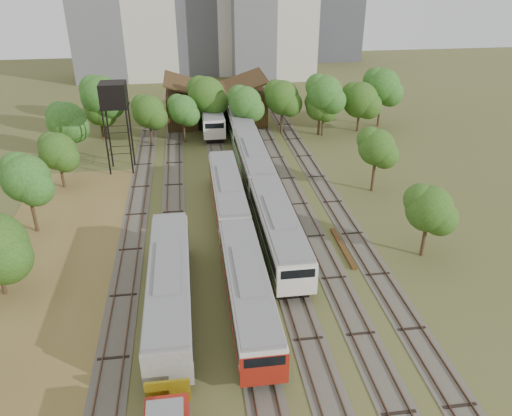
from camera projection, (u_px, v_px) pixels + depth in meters
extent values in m
plane|color=#475123|center=(290.00, 375.00, 33.62)|extent=(240.00, 240.00, 0.00)
cube|color=brown|center=(41.00, 321.00, 38.44)|extent=(14.00, 60.00, 0.04)
cube|color=#4C473D|center=(136.00, 214.00, 54.16)|extent=(2.60, 80.00, 0.06)
cube|color=#472D1E|center=(129.00, 214.00, 54.03)|extent=(0.08, 80.00, 0.14)
cube|color=#472D1E|center=(143.00, 213.00, 54.21)|extent=(0.08, 80.00, 0.14)
cube|color=#4C473D|center=(173.00, 212.00, 54.65)|extent=(2.60, 80.00, 0.06)
cube|color=#472D1E|center=(167.00, 212.00, 54.52)|extent=(0.08, 80.00, 0.14)
cube|color=#472D1E|center=(180.00, 211.00, 54.70)|extent=(0.08, 80.00, 0.14)
cube|color=#4C473D|center=(228.00, 209.00, 55.40)|extent=(2.60, 80.00, 0.06)
cube|color=#472D1E|center=(221.00, 208.00, 55.27)|extent=(0.08, 80.00, 0.14)
cube|color=#472D1E|center=(234.00, 207.00, 55.45)|extent=(0.08, 80.00, 0.14)
cube|color=#4C473D|center=(263.00, 206.00, 55.89)|extent=(2.60, 80.00, 0.06)
cube|color=#472D1E|center=(257.00, 206.00, 55.76)|extent=(0.08, 80.00, 0.14)
cube|color=#472D1E|center=(270.00, 205.00, 55.94)|extent=(0.08, 80.00, 0.14)
cube|color=#4C473D|center=(298.00, 204.00, 56.39)|extent=(2.60, 80.00, 0.06)
cube|color=#472D1E|center=(292.00, 204.00, 56.26)|extent=(0.08, 80.00, 0.14)
cube|color=#472D1E|center=(304.00, 203.00, 56.44)|extent=(0.08, 80.00, 0.14)
cube|color=#4C473D|center=(332.00, 202.00, 56.88)|extent=(2.60, 80.00, 0.06)
cube|color=#472D1E|center=(326.00, 202.00, 56.75)|extent=(0.08, 80.00, 0.14)
cube|color=#472D1E|center=(339.00, 201.00, 56.93)|extent=(0.08, 80.00, 0.14)
cube|color=black|center=(248.00, 306.00, 39.43)|extent=(2.33, 15.64, 0.85)
cube|color=silver|center=(248.00, 288.00, 38.63)|extent=(3.08, 17.00, 2.65)
cube|color=black|center=(248.00, 285.00, 38.49)|extent=(3.14, 15.64, 0.90)
cube|color=slate|center=(247.00, 272.00, 37.94)|extent=(2.83, 16.66, 0.38)
cube|color=maroon|center=(248.00, 296.00, 38.97)|extent=(3.14, 16.66, 0.48)
cube|color=maroon|center=(264.00, 370.00, 31.24)|extent=(3.12, 0.25, 2.39)
cube|color=black|center=(228.00, 207.00, 54.85)|extent=(2.33, 15.64, 0.85)
cube|color=silver|center=(228.00, 193.00, 54.06)|extent=(3.08, 17.00, 2.65)
cube|color=black|center=(228.00, 190.00, 53.91)|extent=(3.14, 15.64, 0.90)
cube|color=slate|center=(227.00, 180.00, 53.36)|extent=(2.83, 16.66, 0.38)
cube|color=maroon|center=(228.00, 199.00, 54.39)|extent=(3.14, 16.66, 0.48)
cube|color=black|center=(278.00, 245.00, 47.65)|extent=(2.46, 15.64, 0.89)
cube|color=silver|center=(278.00, 228.00, 46.81)|extent=(3.24, 17.00, 2.80)
cube|color=black|center=(278.00, 225.00, 46.65)|extent=(3.30, 15.64, 0.95)
cube|color=slate|center=(279.00, 213.00, 46.08)|extent=(2.98, 16.66, 0.40)
cube|color=#186324|center=(278.00, 236.00, 47.16)|extent=(3.30, 16.66, 0.50)
cube|color=silver|center=(297.00, 282.00, 39.42)|extent=(3.28, 0.25, 2.52)
cube|color=black|center=(253.00, 174.00, 63.07)|extent=(2.46, 15.64, 0.89)
cube|color=silver|center=(253.00, 160.00, 62.23)|extent=(3.24, 17.00, 2.80)
cube|color=black|center=(253.00, 158.00, 62.08)|extent=(3.30, 15.64, 0.95)
cube|color=slate|center=(253.00, 148.00, 61.50)|extent=(2.98, 16.66, 0.40)
cube|color=#186324|center=(253.00, 166.00, 62.59)|extent=(3.30, 16.66, 0.50)
cube|color=black|center=(238.00, 130.00, 78.50)|extent=(2.46, 15.64, 0.89)
cube|color=silver|center=(238.00, 119.00, 77.66)|extent=(3.24, 17.00, 2.80)
cube|color=black|center=(238.00, 117.00, 77.50)|extent=(3.30, 15.64, 0.95)
cube|color=slate|center=(238.00, 109.00, 76.93)|extent=(2.98, 16.66, 0.40)
cube|color=#186324|center=(238.00, 124.00, 78.01)|extent=(3.30, 16.66, 0.50)
cube|color=black|center=(212.00, 126.00, 80.63)|extent=(2.45, 14.72, 0.89)
cube|color=silver|center=(211.00, 115.00, 79.79)|extent=(3.23, 16.00, 2.79)
cube|color=black|center=(211.00, 113.00, 79.64)|extent=(3.29, 14.72, 0.95)
cube|color=slate|center=(211.00, 105.00, 79.06)|extent=(2.97, 15.68, 0.40)
cube|color=#186324|center=(212.00, 119.00, 80.14)|extent=(3.29, 15.68, 0.50)
cube|color=silver|center=(215.00, 131.00, 72.84)|extent=(3.27, 0.25, 2.51)
cube|color=gold|center=(168.00, 392.00, 30.23)|extent=(2.72, 0.20, 1.81)
cube|color=black|center=(171.00, 305.00, 39.62)|extent=(2.43, 16.56, 0.88)
cube|color=gray|center=(169.00, 286.00, 38.79)|extent=(3.20, 18.00, 2.76)
cube|color=black|center=(169.00, 282.00, 38.64)|extent=(3.26, 16.56, 0.94)
cube|color=slate|center=(168.00, 269.00, 38.07)|extent=(2.94, 17.64, 0.40)
cylinder|color=black|center=(106.00, 144.00, 62.06)|extent=(0.21, 0.21, 8.38)
cylinder|color=black|center=(130.00, 143.00, 62.41)|extent=(0.21, 0.21, 8.38)
cylinder|color=black|center=(109.00, 136.00, 64.55)|extent=(0.21, 0.21, 8.38)
cylinder|color=black|center=(132.00, 135.00, 64.90)|extent=(0.21, 0.21, 8.38)
cube|color=black|center=(115.00, 106.00, 61.52)|extent=(3.30, 3.30, 0.20)
cube|color=black|center=(113.00, 94.00, 60.83)|extent=(3.14, 3.14, 2.83)
cube|color=#573518|center=(343.00, 248.00, 47.88)|extent=(0.46, 7.33, 0.24)
cube|color=#352213|center=(216.00, 105.00, 83.37)|extent=(16.00, 11.00, 5.50)
cube|color=#352213|center=(190.00, 85.00, 81.35)|extent=(8.45, 11.55, 2.96)
cube|color=#352213|center=(239.00, 84.00, 82.34)|extent=(8.45, 11.55, 2.96)
cube|color=black|center=(218.00, 117.00, 78.82)|extent=(6.40, 0.15, 4.12)
cylinder|color=#382616|center=(1.00, 276.00, 40.80)|extent=(0.36, 0.36, 3.59)
cylinder|color=#382616|center=(33.00, 211.00, 49.93)|extent=(0.36, 0.36, 4.63)
sphere|color=#244512|center=(26.00, 178.00, 48.30)|extent=(4.68, 4.68, 4.68)
cylinder|color=#382616|center=(62.00, 173.00, 59.74)|extent=(0.36, 0.36, 3.62)
sphere|color=#244512|center=(58.00, 151.00, 58.47)|extent=(4.39, 4.39, 4.39)
cylinder|color=#382616|center=(71.00, 143.00, 68.53)|extent=(0.36, 0.36, 4.03)
sphere|color=#244512|center=(67.00, 122.00, 67.12)|extent=(5.25, 5.25, 5.25)
cylinder|color=#382616|center=(102.00, 128.00, 75.30)|extent=(0.36, 0.36, 3.53)
sphere|color=#244512|center=(99.00, 111.00, 74.05)|extent=(4.34, 4.34, 4.34)
cylinder|color=#382616|center=(100.00, 110.00, 83.39)|extent=(0.36, 0.36, 3.95)
sphere|color=#244512|center=(97.00, 92.00, 82.00)|extent=(5.24, 5.24, 5.24)
cylinder|color=#382616|center=(105.00, 122.00, 75.17)|extent=(0.36, 0.36, 5.15)
sphere|color=#244512|center=(101.00, 96.00, 73.35)|extent=(5.98, 5.98, 5.98)
cylinder|color=#382616|center=(151.00, 131.00, 73.37)|extent=(0.36, 0.36, 3.89)
sphere|color=#244512|center=(149.00, 111.00, 72.00)|extent=(4.76, 4.76, 4.76)
cylinder|color=#382616|center=(184.00, 130.00, 74.09)|extent=(0.36, 0.36, 3.91)
sphere|color=#244512|center=(183.00, 110.00, 72.71)|extent=(4.27, 4.27, 4.27)
cylinder|color=#382616|center=(208.00, 119.00, 77.27)|extent=(0.36, 0.36, 4.80)
sphere|color=#244512|center=(207.00, 95.00, 75.58)|extent=(5.64, 5.64, 5.64)
cylinder|color=#382616|center=(245.00, 126.00, 74.48)|extent=(0.36, 0.36, 4.58)
sphere|color=#244512|center=(245.00, 103.00, 72.87)|extent=(4.81, 4.81, 4.81)
cylinder|color=#382616|center=(282.00, 119.00, 77.84)|extent=(0.36, 0.36, 4.43)
sphere|color=#244512|center=(282.00, 98.00, 76.28)|extent=(5.22, 5.22, 5.22)
cylinder|color=#382616|center=(323.00, 119.00, 76.58)|extent=(0.36, 0.36, 5.19)
sphere|color=#244512|center=(325.00, 93.00, 74.76)|extent=(5.37, 5.37, 5.37)
cylinder|color=#382616|center=(358.00, 119.00, 78.85)|extent=(0.36, 0.36, 3.92)
sphere|color=#244512|center=(360.00, 100.00, 77.47)|extent=(5.55, 5.55, 5.55)
cylinder|color=#382616|center=(379.00, 111.00, 80.80)|extent=(0.36, 0.36, 5.11)
sphere|color=#244512|center=(382.00, 86.00, 79.00)|extent=(5.61, 5.61, 5.61)
cylinder|color=#382616|center=(424.00, 237.00, 46.06)|extent=(0.36, 0.36, 3.85)
sphere|color=#244512|center=(429.00, 209.00, 44.70)|extent=(4.26, 4.26, 4.26)
cylinder|color=#382616|center=(373.00, 174.00, 58.69)|extent=(0.36, 0.36, 4.32)
sphere|color=#244512|center=(377.00, 147.00, 57.17)|extent=(4.23, 4.23, 4.23)
cylinder|color=#382616|center=(319.00, 124.00, 77.35)|extent=(0.36, 0.36, 3.50)
sphere|color=#244512|center=(320.00, 107.00, 76.12)|extent=(4.33, 4.33, 4.33)
cube|color=#45474D|center=(336.00, 2.00, 128.41)|extent=(12.00, 12.00, 28.00)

